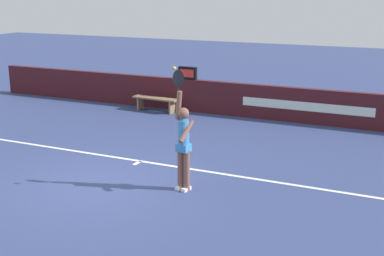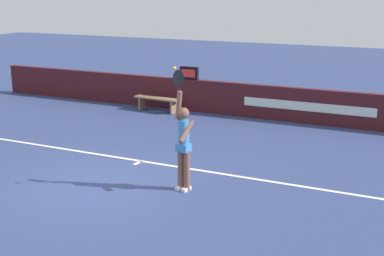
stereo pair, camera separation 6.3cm
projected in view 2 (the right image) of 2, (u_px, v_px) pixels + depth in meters
The scene contains 7 objects.
ground_plane at pixel (98, 185), 11.11m from camera, with size 60.00×60.00×0.00m, color navy.
court_lines at pixel (61, 205), 10.06m from camera, with size 12.45×6.02×0.00m.
back_wall at pixel (226, 98), 17.17m from camera, with size 18.09×0.21×1.07m.
speed_display at pixel (189, 73), 17.53m from camera, with size 0.64×0.15×0.42m.
tennis_player at pixel (183, 141), 10.58m from camera, with size 0.45×0.46×2.46m.
tennis_ball at pixel (174, 68), 10.09m from camera, with size 0.07×0.07×0.07m.
courtside_bench_near at pixel (157, 101), 17.64m from camera, with size 1.67×0.47×0.47m.
Camera 2 is at (6.27, -8.57, 3.99)m, focal length 49.57 mm.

